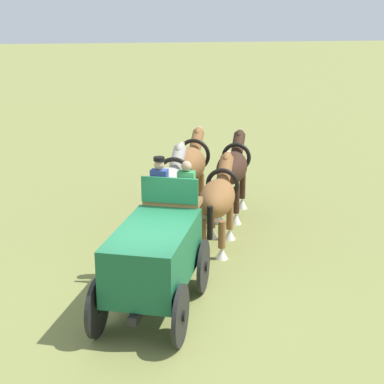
{
  "coord_description": "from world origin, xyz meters",
  "views": [
    {
      "loc": [
        -10.69,
        1.33,
        5.73
      ],
      "look_at": [
        4.07,
        -1.55,
        1.2
      ],
      "focal_mm": 55.95,
      "sensor_mm": 36.0,
      "label": 1
    }
  ],
  "objects_px": {
    "draft_horse_rear_off": "(218,198)",
    "draft_horse_lead_off": "(233,169)",
    "draft_horse_rear_near": "(167,189)",
    "draft_horse_lead_near": "(189,166)",
    "show_wagon": "(156,253)"
  },
  "relations": [
    {
      "from": "show_wagon",
      "to": "draft_horse_rear_near",
      "type": "xyz_separation_m",
      "value": [
        3.51,
        -0.77,
        0.24
      ]
    },
    {
      "from": "draft_horse_rear_off",
      "to": "show_wagon",
      "type": "bearing_deg",
      "value": 146.92
    },
    {
      "from": "draft_horse_lead_near",
      "to": "draft_horse_lead_off",
      "type": "relative_size",
      "value": 1.0
    },
    {
      "from": "draft_horse_lead_near",
      "to": "draft_horse_rear_near",
      "type": "bearing_deg",
      "value": 157.27
    },
    {
      "from": "draft_horse_lead_near",
      "to": "draft_horse_lead_off",
      "type": "distance_m",
      "value": 1.3
    },
    {
      "from": "draft_horse_rear_near",
      "to": "draft_horse_lead_off",
      "type": "height_order",
      "value": "draft_horse_rear_near"
    },
    {
      "from": "show_wagon",
      "to": "draft_horse_rear_near",
      "type": "relative_size",
      "value": 1.89
    },
    {
      "from": "draft_horse_rear_near",
      "to": "draft_horse_lead_off",
      "type": "distance_m",
      "value": 2.93
    },
    {
      "from": "draft_horse_rear_near",
      "to": "draft_horse_rear_off",
      "type": "xyz_separation_m",
      "value": [
        -0.48,
        -1.21,
        -0.16
      ]
    },
    {
      "from": "show_wagon",
      "to": "draft_horse_rear_off",
      "type": "distance_m",
      "value": 3.62
    },
    {
      "from": "draft_horse_rear_off",
      "to": "draft_horse_rear_near",
      "type": "bearing_deg",
      "value": 68.3
    },
    {
      "from": "draft_horse_rear_off",
      "to": "draft_horse_lead_off",
      "type": "bearing_deg",
      "value": -22.73
    },
    {
      "from": "draft_horse_rear_off",
      "to": "draft_horse_lead_near",
      "type": "height_order",
      "value": "draft_horse_lead_near"
    },
    {
      "from": "draft_horse_lead_off",
      "to": "draft_horse_rear_off",
      "type": "bearing_deg",
      "value": 157.27
    },
    {
      "from": "draft_horse_rear_off",
      "to": "draft_horse_lead_off",
      "type": "height_order",
      "value": "draft_horse_lead_off"
    }
  ]
}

